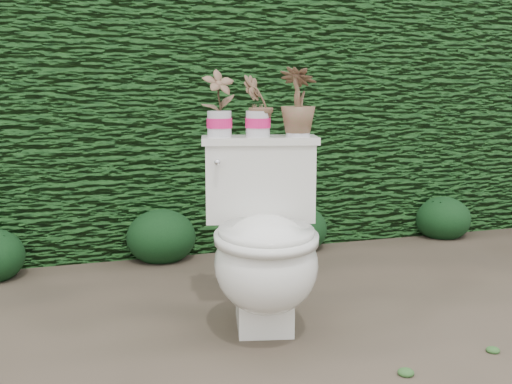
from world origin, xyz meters
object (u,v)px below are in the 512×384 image
object	(u,v)px
potted_plant_left	(219,105)
potted_plant_right	(298,104)
potted_plant_center	(258,108)
toilet	(264,245)

from	to	relation	value
potted_plant_left	potted_plant_right	distance (m)	0.34
potted_plant_left	potted_plant_center	distance (m)	0.17
potted_plant_left	potted_plant_right	xyz separation A→B (m)	(0.33, -0.08, 0.00)
toilet	potted_plant_left	xyz separation A→B (m)	(-0.11, 0.27, 0.56)
potted_plant_right	potted_plant_left	bearing A→B (deg)	27.34
potted_plant_center	toilet	bearing A→B (deg)	71.18
potted_plant_left	potted_plant_center	bearing A→B (deg)	-18.84
potted_plant_left	potted_plant_center	world-z (taller)	potted_plant_left
toilet	potted_plant_right	size ratio (longest dim) A/B	2.77
toilet	potted_plant_center	distance (m)	0.59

